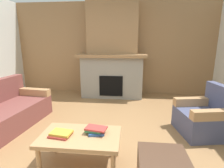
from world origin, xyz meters
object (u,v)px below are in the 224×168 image
object	(u,v)px
fireplace	(112,56)
couch	(1,114)
coffee_table	(80,139)
armchair	(205,117)

from	to	relation	value
fireplace	couch	world-z (taller)	fireplace
fireplace	coffee_table	bearing A→B (deg)	-91.69
fireplace	armchair	xyz separation A→B (m)	(1.82, -2.08, -0.87)
fireplace	armchair	world-z (taller)	fireplace
armchair	coffee_table	distance (m)	2.18
fireplace	couch	size ratio (longest dim) A/B	1.44
couch	coffee_table	world-z (taller)	couch
armchair	fireplace	bearing A→B (deg)	131.21
fireplace	couch	bearing A→B (deg)	-128.41
couch	armchair	xyz separation A→B (m)	(3.63, 0.20, 0.01)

